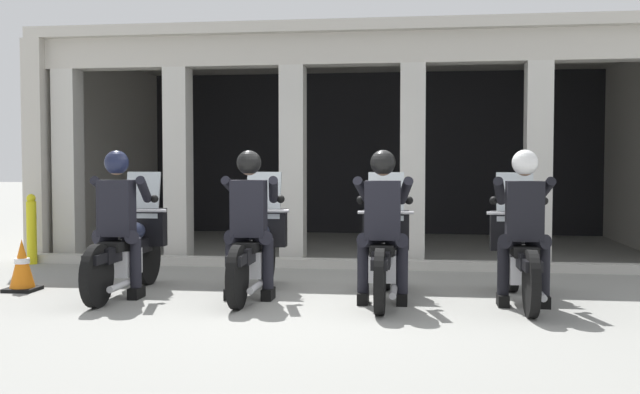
% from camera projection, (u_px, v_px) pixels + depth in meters
% --- Properties ---
extents(ground_plane, '(80.00, 80.00, 0.00)m').
position_uv_depth(ground_plane, '(344.00, 262.00, 10.74)').
color(ground_plane, gray).
extents(station_building, '(9.73, 5.20, 3.44)m').
position_uv_depth(station_building, '(365.00, 122.00, 13.10)').
color(station_building, black).
rests_on(station_building, ground).
extents(kerb_strip, '(9.23, 0.24, 0.12)m').
position_uv_depth(kerb_strip, '(349.00, 264.00, 10.14)').
color(kerb_strip, '#B7B5AD').
rests_on(kerb_strip, ground).
extents(motorcycle_far_left, '(0.62, 2.04, 1.35)m').
position_uv_depth(motorcycle_far_left, '(129.00, 248.00, 8.18)').
color(motorcycle_far_left, black).
rests_on(motorcycle_far_left, ground).
extents(police_officer_far_left, '(0.63, 0.61, 1.58)m').
position_uv_depth(police_officer_far_left, '(118.00, 211.00, 7.88)').
color(police_officer_far_left, black).
rests_on(police_officer_far_left, ground).
extents(motorcycle_center_left, '(0.62, 2.04, 1.35)m').
position_uv_depth(motorcycle_center_left, '(256.00, 249.00, 8.10)').
color(motorcycle_center_left, black).
rests_on(motorcycle_center_left, ground).
extents(police_officer_center_left, '(0.63, 0.61, 1.58)m').
position_uv_depth(police_officer_center_left, '(249.00, 211.00, 7.80)').
color(police_officer_center_left, black).
rests_on(police_officer_center_left, ground).
extents(motorcycle_center_right, '(0.62, 2.04, 1.35)m').
position_uv_depth(motorcycle_center_right, '(384.00, 252.00, 7.83)').
color(motorcycle_center_right, black).
rests_on(motorcycle_center_right, ground).
extents(police_officer_center_right, '(0.63, 0.61, 1.58)m').
position_uv_depth(police_officer_center_right, '(383.00, 213.00, 7.53)').
color(police_officer_center_right, black).
rests_on(police_officer_center_right, ground).
extents(motorcycle_far_right, '(0.62, 2.04, 1.35)m').
position_uv_depth(motorcycle_far_right, '(520.00, 254.00, 7.71)').
color(motorcycle_far_right, black).
rests_on(motorcycle_far_right, ground).
extents(police_officer_far_right, '(0.63, 0.61, 1.58)m').
position_uv_depth(police_officer_far_right, '(524.00, 214.00, 7.41)').
color(police_officer_far_right, black).
rests_on(police_officer_far_right, ground).
extents(traffic_cone_flank, '(0.34, 0.34, 0.59)m').
position_uv_depth(traffic_cone_flank, '(22.00, 266.00, 8.33)').
color(traffic_cone_flank, black).
rests_on(traffic_cone_flank, ground).
extents(bollard_kerbside, '(0.14, 0.14, 1.01)m').
position_uv_depth(bollard_kerbside, '(32.00, 229.00, 10.53)').
color(bollard_kerbside, yellow).
rests_on(bollard_kerbside, ground).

